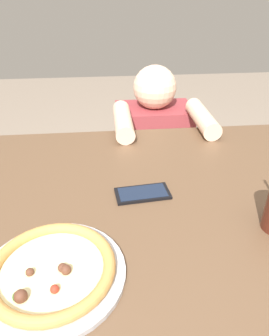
{
  "coord_description": "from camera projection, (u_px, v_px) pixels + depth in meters",
  "views": [
    {
      "loc": [
        -0.15,
        -0.7,
        1.27
      ],
      "look_at": [
        -0.07,
        0.09,
        0.78
      ],
      "focal_mm": 33.53,
      "sensor_mm": 36.0,
      "label": 1
    }
  ],
  "objects": [
    {
      "name": "dining_table",
      "position": [
        162.0,
        224.0,
        0.94
      ],
      "size": [
        1.23,
        0.86,
        0.75
      ],
      "color": "brown",
      "rests_on": "ground"
    },
    {
      "name": "pizza_near",
      "position": [
        52.0,
        271.0,
        0.62
      ],
      "size": [
        0.29,
        0.29,
        0.04
      ],
      "color": "#B7B7BC",
      "rests_on": "dining_table"
    },
    {
      "name": "diner_seated",
      "position": [
        152.0,
        166.0,
        1.61
      ],
      "size": [
        0.39,
        0.51,
        0.94
      ],
      "color": "#333847",
      "rests_on": "ground"
    },
    {
      "name": "cell_phone",
      "position": [
        142.0,
        193.0,
        0.87
      ],
      "size": [
        0.16,
        0.09,
        0.01
      ],
      "color": "black",
      "rests_on": "dining_table"
    }
  ]
}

